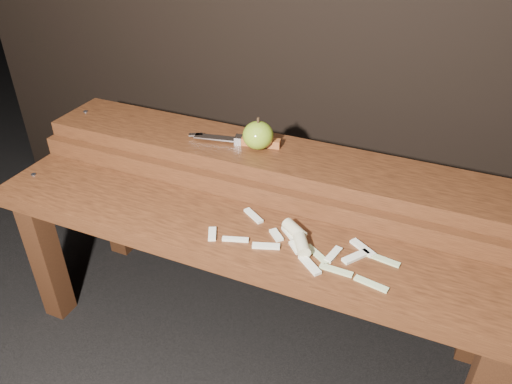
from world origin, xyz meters
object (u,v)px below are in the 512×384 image
at_px(bench_rear_tier, 273,183).
at_px(apple, 258,135).
at_px(knife, 249,141).
at_px(bench_front_tier, 234,257).

xyz_separation_m(bench_rear_tier, apple, (-0.04, 0.00, 0.12)).
bearing_deg(bench_rear_tier, knife, 170.93).
xyz_separation_m(bench_front_tier, apple, (-0.04, 0.23, 0.18)).
xyz_separation_m(bench_front_tier, knife, (-0.07, 0.24, 0.16)).
relative_size(apple, knife, 0.34).
bearing_deg(knife, apple, -14.06).
height_order(bench_front_tier, knife, knife).
bearing_deg(knife, bench_front_tier, -73.67).
distance_m(bench_front_tier, apple, 0.30).
height_order(bench_rear_tier, knife, knife).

